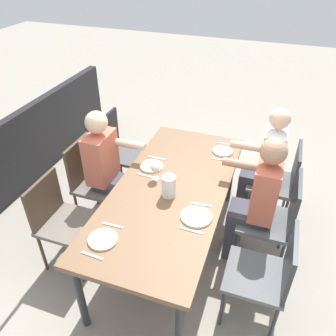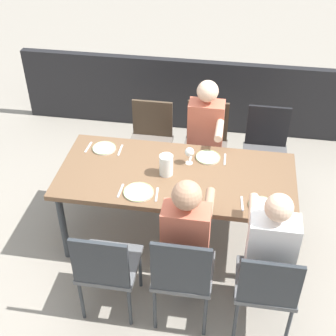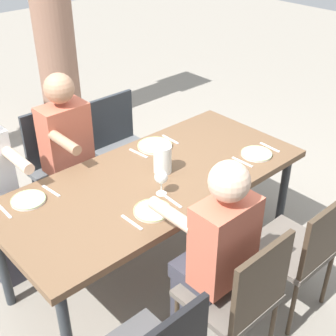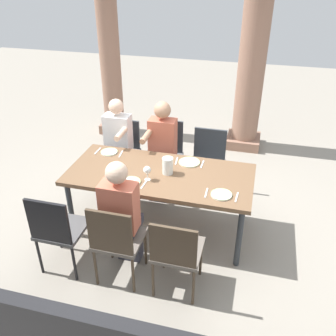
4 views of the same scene
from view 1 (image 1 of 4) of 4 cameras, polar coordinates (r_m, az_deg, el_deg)
ground_plane at (r=3.36m, az=0.39°, el=-13.66°), size 16.00×16.00×0.00m
dining_table at (r=2.88m, az=0.45°, el=-4.50°), size 2.01×0.92×0.76m
chair_west_north at (r=3.52m, az=18.39°, el=-1.80°), size 0.44×0.44×0.89m
chair_west_south at (r=3.85m, az=-8.27°, el=3.42°), size 0.44×0.44×0.92m
chair_mid_north at (r=3.02m, az=17.77°, el=-7.91°), size 0.44×0.44×0.95m
chair_mid_south at (r=3.42m, az=-12.69°, el=-1.62°), size 0.44×0.44×0.92m
chair_east_north at (r=2.65m, az=16.56°, el=-16.66°), size 0.44×0.44×0.89m
chair_east_south at (r=3.08m, az=-17.88°, el=-7.93°), size 0.44×0.44×0.87m
diner_woman_green at (r=3.25m, az=-9.99°, el=-0.18°), size 0.35×0.49×1.27m
diner_man_white at (r=2.93m, az=14.59°, el=-5.14°), size 0.35×0.49×1.29m
diner_guest_third at (r=3.43m, az=15.86°, el=0.78°), size 0.35×0.49×1.26m
plate_0 at (r=3.35m, az=9.28°, el=2.86°), size 0.20×0.20×0.02m
fork_0 at (r=3.48m, az=9.77°, el=4.02°), size 0.02×0.17×0.01m
spoon_0 at (r=3.22m, az=8.73°, el=1.44°), size 0.03×0.17×0.01m
plate_1 at (r=3.09m, az=-2.82°, el=0.34°), size 0.22×0.22×0.02m
wine_glass_1 at (r=2.88m, az=-2.17°, el=0.02°), size 0.08×0.08×0.16m
fork_1 at (r=3.21m, az=-1.84°, el=1.70°), size 0.02×0.17×0.01m
spoon_1 at (r=2.98m, az=-3.88°, el=-1.31°), size 0.03×0.17×0.01m
plate_2 at (r=2.58m, az=4.84°, el=-8.18°), size 0.25×0.25×0.02m
fork_2 at (r=2.69m, az=5.68°, el=-6.18°), size 0.03×0.17×0.01m
spoon_2 at (r=2.48m, az=3.91°, el=-10.54°), size 0.02×0.17×0.01m
plate_3 at (r=2.45m, az=-10.98°, el=-11.77°), size 0.21×0.21×0.02m
fork_3 at (r=2.54m, az=-9.35°, el=-9.58°), size 0.02×0.17×0.01m
spoon_3 at (r=2.37m, az=-12.73°, el=-14.31°), size 0.03×0.17×0.01m
water_pitcher at (r=2.72m, az=0.13°, el=-3.25°), size 0.12×0.12×0.19m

